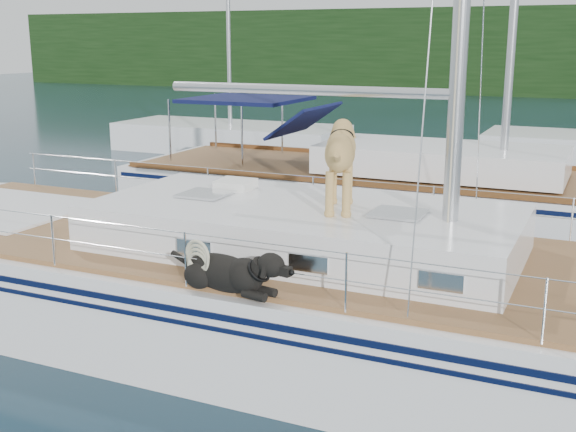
% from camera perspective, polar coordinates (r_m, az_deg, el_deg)
% --- Properties ---
extents(ground, '(120.00, 120.00, 0.00)m').
position_cam_1_polar(ground, '(9.74, -3.21, -9.15)').
color(ground, black).
rests_on(ground, ground).
extents(tree_line, '(90.00, 3.00, 6.00)m').
position_cam_1_polar(tree_line, '(53.10, 20.46, 12.06)').
color(tree_line, black).
rests_on(tree_line, ground).
extents(shore_bank, '(92.00, 1.00, 1.20)m').
position_cam_1_polar(shore_bank, '(54.38, 20.35, 9.55)').
color(shore_bank, '#595147').
rests_on(shore_bank, ground).
extents(main_sailboat, '(12.00, 3.93, 14.01)m').
position_cam_1_polar(main_sailboat, '(9.44, -2.72, -5.45)').
color(main_sailboat, white).
rests_on(main_sailboat, ground).
extents(neighbor_sailboat, '(11.00, 3.50, 13.30)m').
position_cam_1_polar(neighbor_sailboat, '(15.27, 7.90, 1.68)').
color(neighbor_sailboat, white).
rests_on(neighbor_sailboat, ground).
extents(bg_boat_west, '(8.00, 3.00, 11.65)m').
position_cam_1_polar(bg_boat_west, '(25.31, -4.56, 6.13)').
color(bg_boat_west, white).
rests_on(bg_boat_west, ground).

